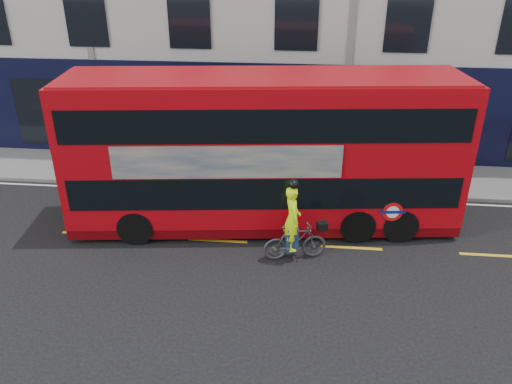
# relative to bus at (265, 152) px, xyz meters

# --- Properties ---
(ground) EXTENTS (120.00, 120.00, 0.00)m
(ground) POSITION_rel_bus_xyz_m (2.68, -2.80, -2.43)
(ground) COLOR black
(ground) RESTS_ON ground
(pavement) EXTENTS (60.00, 3.00, 0.12)m
(pavement) POSITION_rel_bus_xyz_m (2.68, 3.70, -2.37)
(pavement) COLOR slate
(pavement) RESTS_ON ground
(kerb) EXTENTS (60.00, 0.12, 0.13)m
(kerb) POSITION_rel_bus_xyz_m (2.68, 2.20, -2.37)
(kerb) COLOR slate
(kerb) RESTS_ON ground
(road_edge_line) EXTENTS (58.00, 0.10, 0.01)m
(road_edge_line) POSITION_rel_bus_xyz_m (2.68, 1.90, -2.43)
(road_edge_line) COLOR silver
(road_edge_line) RESTS_ON ground
(lane_dashes) EXTENTS (58.00, 0.12, 0.01)m
(lane_dashes) POSITION_rel_bus_xyz_m (2.68, -1.30, -2.43)
(lane_dashes) COLOR yellow
(lane_dashes) RESTS_ON ground
(bus) EXTENTS (11.98, 4.00, 4.74)m
(bus) POSITION_rel_bus_xyz_m (0.00, 0.00, 0.00)
(bus) COLOR #B0070E
(bus) RESTS_ON ground
(cyclist) EXTENTS (1.87, 0.93, 2.47)m
(cyclist) POSITION_rel_bus_xyz_m (0.99, -2.01, -1.59)
(cyclist) COLOR #474A4C
(cyclist) RESTS_ON ground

